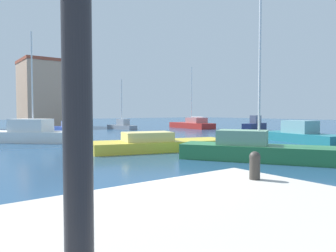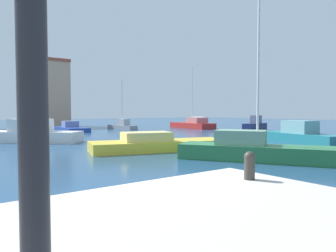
% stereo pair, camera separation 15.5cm
% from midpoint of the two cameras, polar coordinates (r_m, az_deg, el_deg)
% --- Properties ---
extents(water, '(160.00, 160.00, 0.00)m').
position_cam_midpoint_polar(water, '(33.04, -2.08, -1.75)').
color(water, navy).
rests_on(water, ground).
extents(mooring_bollard, '(0.25, 0.25, 0.64)m').
position_cam_midpoint_polar(mooring_bollard, '(7.46, 14.78, -6.66)').
color(mooring_bollard, '#38332D').
rests_on(mooring_bollard, pier_quay).
extents(sailboat_red_distant_north, '(3.20, 8.29, 9.20)m').
position_cam_midpoint_polar(sailboat_red_distant_north, '(47.93, 4.32, 0.32)').
color(sailboat_red_distant_north, '#B22823').
rests_on(sailboat_red_distant_north, water).
extents(motorboat_yellow_mid_harbor, '(9.28, 5.02, 1.21)m').
position_cam_midpoint_polar(motorboat_yellow_mid_harbor, '(20.41, -1.90, -3.25)').
color(motorboat_yellow_mid_harbor, gold).
rests_on(motorboat_yellow_mid_harbor, water).
extents(sailboat_green_far_right, '(5.88, 7.80, 9.42)m').
position_cam_midpoint_polar(sailboat_green_far_right, '(16.84, 15.24, -4.06)').
color(sailboat_green_far_right, '#28703D').
rests_on(sailboat_green_far_right, water).
extents(motorboat_teal_distant_east, '(3.96, 7.83, 1.77)m').
position_cam_midpoint_polar(motorboat_teal_distant_east, '(28.31, 22.54, -1.47)').
color(motorboat_teal_distant_east, '#1E707A').
rests_on(motorboat_teal_distant_east, water).
extents(sailboat_grey_center_channel, '(2.09, 5.40, 7.03)m').
position_cam_midpoint_polar(sailboat_grey_center_channel, '(45.03, -8.37, 0.09)').
color(sailboat_grey_center_channel, gray).
rests_on(sailboat_grey_center_channel, water).
extents(motorboat_blue_outer_mooring, '(3.22, 7.84, 1.30)m').
position_cam_midpoint_polar(motorboat_blue_outer_mooring, '(42.47, -17.22, -0.37)').
color(motorboat_blue_outer_mooring, '#233D93').
rests_on(motorboat_blue_outer_mooring, water).
extents(motorboat_navy_far_left, '(5.05, 2.39, 2.02)m').
position_cam_midpoint_polar(motorboat_navy_far_left, '(43.23, 15.25, 0.11)').
color(motorboat_navy_far_left, '#19234C').
rests_on(motorboat_navy_far_left, water).
extents(sailboat_white_behind_lamppost, '(7.38, 7.18, 9.01)m').
position_cam_midpoint_polar(sailboat_white_behind_lamppost, '(28.34, -23.34, -1.23)').
color(sailboat_white_behind_lamppost, white).
rests_on(sailboat_white_behind_lamppost, water).
extents(waterfront_apartments, '(6.72, 8.03, 11.08)m').
position_cam_midpoint_polar(waterfront_apartments, '(57.40, -21.73, 5.46)').
color(waterfront_apartments, tan).
rests_on(waterfront_apartments, ground).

